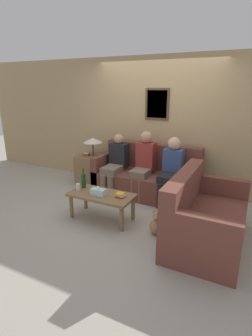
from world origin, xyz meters
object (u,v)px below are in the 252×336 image
Objects in this scene: couch_main at (147,178)px; person_right at (171,168)px; wine_bottle at (84,180)px; coffee_table at (102,198)px; person_middle at (144,162)px; couch_side at (204,220)px; drinking_glass at (78,187)px; person_left at (116,162)px; teddy_bear at (157,224)px.

couch_main is 0.64m from person_right.
couch_main reaches higher than wine_bottle.
coffee_table is 0.83× the size of person_middle.
wine_bottle is (-0.40, 0.10, 0.19)m from coffee_table.
couch_side reaches higher than wine_bottle.
drinking_glass is 1.13m from person_left.
person_left is at bearing 86.74° from wine_bottle.
couch_main is 1.70× the size of person_left.
person_middle is 3.47× the size of teddy_bear.
person_right is at bearing 98.85° from teddy_bear.
drinking_glass is 1.36m from person_middle.
couch_side is 1.99m from drinking_glass.
coffee_table is at bearing -72.27° from person_left.
person_left is 0.57m from person_middle.
wine_bottle is 0.15m from drinking_glass.
wine_bottle is at bearing -139.31° from person_right.
couch_main is 5.45× the size of teddy_bear.
teddy_bear is (1.35, -0.12, -0.40)m from wine_bottle.
couch_main is 1.65× the size of person_right.
wine_bottle reaches higher than drinking_glass.
person_middle reaches higher than person_right.
couch_side reaches higher than drinking_glass.
teddy_bear is at bearing -58.42° from person_middle.
person_right is (0.52, -0.17, 0.33)m from couch_main.
coffee_table reaches higher than teddy_bear.
person_middle is (-0.02, -0.13, 0.36)m from couch_main.
teddy_bear is at bearing -61.77° from couch_main.
person_middle is 0.55m from person_right.
couch_side reaches higher than teddy_bear.
person_left is at bearing -162.22° from couch_main.
coffee_table is 0.46m from wine_bottle.
couch_side is 2.18m from person_left.
person_right is at bearing -18.36° from couch_main.
person_left reaches higher than couch_side.
couch_main reaches higher than drinking_glass.
wine_bottle is 0.99m from person_left.
couch_main is 0.38m from person_middle.
couch_side is 1.56m from coffee_table.
couch_side is 1.76m from person_middle.
couch_side is 13.83× the size of drinking_glass.
person_right is at bearing 55.23° from coffee_table.
person_middle is at bearing 121.58° from teddy_bear.
couch_main is at bearing 80.27° from person_middle.
coffee_table is at bearing -100.75° from couch_main.
wine_bottle is at bearing 166.45° from coffee_table.
wine_bottle is at bearing 174.79° from teddy_bear.
person_left is 3.21× the size of teddy_bear.
couch_side is at bearing -42.64° from couch_main.
person_left is 1.11m from person_right.
person_right is at bearing 40.69° from wine_bottle.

